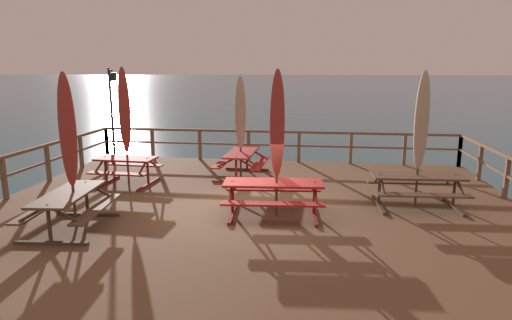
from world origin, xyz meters
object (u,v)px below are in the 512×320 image
object	(u,v)px
picnic_table_mid_centre	(242,158)
lamp_post_hooked	(112,101)
patio_umbrella_short_front	(277,125)
patio_umbrella_tall_mid_right	(124,111)
picnic_table_back_right	(69,202)
picnic_table_mid_left	(273,191)
patio_umbrella_tall_back_left	(68,131)
patio_umbrella_tall_mid_left	(422,122)
picnic_table_front_right	(126,165)
patio_umbrella_tall_back_right	(240,113)
picnic_table_back_left	(417,183)

from	to	relation	value
picnic_table_mid_centre	lamp_post_hooked	size ratio (longest dim) A/B	0.64
patio_umbrella_short_front	patio_umbrella_tall_mid_right	world-z (taller)	patio_umbrella_tall_mid_right
picnic_table_back_right	picnic_table_mid_left	bearing A→B (deg)	19.20
patio_umbrella_short_front	patio_umbrella_tall_back_left	bearing A→B (deg)	-162.15
picnic_table_back_right	patio_umbrella_tall_mid_left	size ratio (longest dim) A/B	0.66
picnic_table_front_right	patio_umbrella_short_front	size ratio (longest dim) A/B	0.53
patio_umbrella_tall_back_right	lamp_post_hooked	bearing A→B (deg)	161.83
patio_umbrella_tall_back_right	patio_umbrella_tall_back_left	distance (m)	5.38
patio_umbrella_short_front	patio_umbrella_tall_back_left	xyz separation A→B (m)	(-3.97, -1.28, -0.03)
patio_umbrella_tall_mid_right	lamp_post_hooked	distance (m)	3.33
picnic_table_mid_left	patio_umbrella_tall_mid_left	bearing A→B (deg)	18.46
picnic_table_front_right	picnic_table_mid_centre	bearing A→B (deg)	23.85
patio_umbrella_tall_back_right	patio_umbrella_tall_back_left	size ratio (longest dim) A/B	0.96
picnic_table_back_left	patio_umbrella_tall_mid_right	bearing A→B (deg)	172.27
picnic_table_back_right	patio_umbrella_tall_mid_right	world-z (taller)	patio_umbrella_tall_mid_right
patio_umbrella_tall_mid_left	lamp_post_hooked	xyz separation A→B (m)	(-9.29, 3.85, 0.10)
picnic_table_back_right	patio_umbrella_tall_mid_right	bearing A→B (deg)	95.31
picnic_table_mid_centre	lamp_post_hooked	bearing A→B (deg)	161.90
patio_umbrella_tall_mid_left	patio_umbrella_tall_back_left	xyz separation A→B (m)	(-7.16, -2.41, -0.02)
lamp_post_hooked	picnic_table_back_right	bearing A→B (deg)	-71.95
patio_umbrella_tall_mid_left	patio_umbrella_tall_back_left	size ratio (longest dim) A/B	1.01
patio_umbrella_short_front	patio_umbrella_tall_mid_right	xyz separation A→B (m)	(-4.37, 2.14, 0.03)
picnic_table_back_right	lamp_post_hooked	distance (m)	6.83
patio_umbrella_tall_back_right	patio_umbrella_short_front	bearing A→B (deg)	-68.03
patio_umbrella_short_front	patio_umbrella_tall_back_right	size ratio (longest dim) A/B	1.06
patio_umbrella_tall_back_right	lamp_post_hooked	distance (m)	4.98
patio_umbrella_tall_back_right	lamp_post_hooked	world-z (taller)	lamp_post_hooked
patio_umbrella_tall_back_right	patio_umbrella_tall_back_left	xyz separation A→B (m)	(-2.59, -4.71, 0.09)
picnic_table_mid_centre	patio_umbrella_tall_back_left	bearing A→B (deg)	-119.15
picnic_table_mid_left	patio_umbrella_tall_mid_right	xyz separation A→B (m)	(-4.30, 2.10, 1.50)
picnic_table_back_left	patio_umbrella_tall_mid_left	bearing A→B (deg)	119.07
patio_umbrella_tall_back_left	lamp_post_hooked	world-z (taller)	lamp_post_hooked
picnic_table_back_left	patio_umbrella_tall_back_left	xyz separation A→B (m)	(-7.16, -2.40, 1.43)
lamp_post_hooked	patio_umbrella_tall_mid_left	bearing A→B (deg)	-22.53
picnic_table_back_left	patio_umbrella_short_front	distance (m)	3.68
picnic_table_back_left	patio_umbrella_tall_mid_right	distance (m)	7.78
picnic_table_mid_centre	patio_umbrella_tall_mid_right	distance (m)	3.61
patio_umbrella_tall_back_right	picnic_table_mid_left	bearing A→B (deg)	-68.87
picnic_table_mid_left	picnic_table_mid_centre	xyz separation A→B (m)	(-1.27, 3.39, -0.00)
picnic_table_mid_left	patio_umbrella_tall_back_right	distance (m)	3.88
picnic_table_mid_left	picnic_table_back_right	world-z (taller)	same
picnic_table_mid_centre	picnic_table_back_right	distance (m)	5.48
patio_umbrella_short_front	patio_umbrella_tall_mid_left	distance (m)	3.38
patio_umbrella_tall_mid_left	patio_umbrella_tall_back_left	world-z (taller)	patio_umbrella_tall_mid_left
patio_umbrella_tall_mid_left	picnic_table_back_left	bearing A→B (deg)	-60.93
picnic_table_back_left	patio_umbrella_tall_mid_right	size ratio (longest dim) A/B	0.67
patio_umbrella_tall_mid_left	patio_umbrella_tall_mid_right	xyz separation A→B (m)	(-7.55, 1.01, 0.05)
picnic_table_front_right	patio_umbrella_tall_back_right	xyz separation A→B (m)	(3.00, 1.35, 1.36)
picnic_table_mid_left	patio_umbrella_tall_back_right	xyz separation A→B (m)	(-1.31, 3.39, 1.34)
picnic_table_mid_left	patio_umbrella_tall_back_left	xyz separation A→B (m)	(-3.90, -1.32, 1.43)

